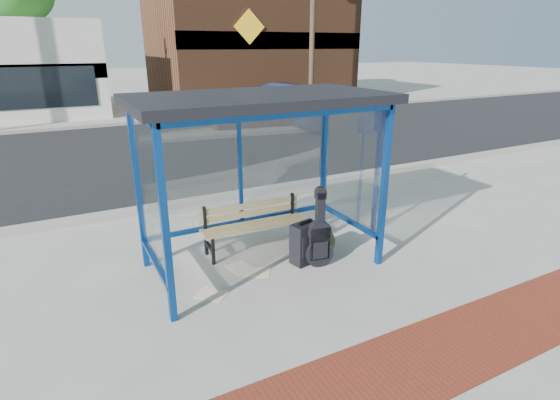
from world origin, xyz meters
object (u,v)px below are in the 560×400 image
guitar_bag (319,240)px  suitcase (305,243)px  parked_car (292,99)px  fire_hydrant (320,100)px  bench (253,223)px  backpack (326,242)px

guitar_bag → suitcase: size_ratio=1.69×
parked_car → fire_hydrant: (2.46, 1.50, -0.31)m
parked_car → fire_hydrant: bearing=-59.3°
guitar_bag → fire_hydrant: 16.92m
fire_hydrant → suitcase: bearing=-123.3°
guitar_bag → suitcase: bearing=139.7°
suitcase → parked_car: 14.30m
bench → backpack: 1.15m
bench → fire_hydrant: bench is taller
backpack → fire_hydrant: size_ratio=0.51×
bench → suitcase: bench is taller
guitar_bag → suitcase: (-0.13, 0.17, -0.10)m
bench → parked_car: 13.86m
guitar_bag → parked_car: parked_car is taller
backpack → parked_car: (6.34, 12.45, 0.52)m
bench → guitar_bag: guitar_bag is taller
backpack → parked_car: parked_car is taller
bench → parked_car: parked_car is taller
backpack → parked_car: size_ratio=0.09×
bench → parked_car: bearing=60.6°
backpack → parked_car: 13.98m
backpack → fire_hydrant: bearing=67.1°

